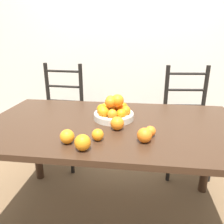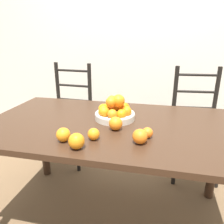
{
  "view_description": "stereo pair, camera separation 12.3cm",
  "coord_description": "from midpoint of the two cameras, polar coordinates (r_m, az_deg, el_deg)",
  "views": [
    {
      "loc": [
        0.17,
        -1.3,
        1.29
      ],
      "look_at": [
        -0.0,
        -0.01,
        0.84
      ],
      "focal_mm": 35.0,
      "sensor_mm": 36.0,
      "label": 1
    },
    {
      "loc": [
        0.29,
        -1.28,
        1.29
      ],
      "look_at": [
        -0.0,
        -0.01,
        0.84
      ],
      "focal_mm": 35.0,
      "sensor_mm": 36.0,
      "label": 2
    }
  ],
  "objects": [
    {
      "name": "orange_loose_4",
      "position": [
        1.09,
        -10.94,
        -7.9
      ],
      "size": [
        0.08,
        0.08,
        0.08
      ],
      "color": "orange",
      "rests_on": "dining_table"
    },
    {
      "name": "orange_loose_1",
      "position": [
        1.3,
        -1.32,
        -3.01
      ],
      "size": [
        0.08,
        0.08,
        0.08
      ],
      "color": "orange",
      "rests_on": "dining_table"
    },
    {
      "name": "chair_left",
      "position": [
        2.35,
        -14.68,
        -1.66
      ],
      "size": [
        0.45,
        0.43,
        1.03
      ],
      "rotation": [
        0.0,
        0.0,
        -0.07
      ],
      "color": "black",
      "rests_on": "ground_plane"
    },
    {
      "name": "orange_loose_0",
      "position": [
        1.18,
        -6.75,
        -5.98
      ],
      "size": [
        0.07,
        0.07,
        0.07
      ],
      "color": "orange",
      "rests_on": "dining_table"
    },
    {
      "name": "orange_loose_2",
      "position": [
        1.16,
        5.49,
        -6.11
      ],
      "size": [
        0.08,
        0.08,
        0.08
      ],
      "color": "orange",
      "rests_on": "dining_table"
    },
    {
      "name": "ground_plane",
      "position": [
        1.84,
        -2.02,
        -25.42
      ],
      "size": [
        12.0,
        12.0,
        0.0
      ],
      "primitive_type": "plane",
      "color": "brown"
    },
    {
      "name": "wall_back",
      "position": [
        2.78,
        2.84,
        19.27
      ],
      "size": [
        8.0,
        0.06,
        2.6
      ],
      "color": "silver",
      "rests_on": "ground_plane"
    },
    {
      "name": "fruit_bowl",
      "position": [
        1.47,
        -1.98,
        0.1
      ],
      "size": [
        0.27,
        0.27,
        0.17
      ],
      "color": "beige",
      "rests_on": "dining_table"
    },
    {
      "name": "orange_loose_3",
      "position": [
        1.23,
        7.17,
        -5.06
      ],
      "size": [
        0.06,
        0.06,
        0.06
      ],
      "color": "orange",
      "rests_on": "dining_table"
    },
    {
      "name": "dining_table",
      "position": [
        1.46,
        -2.32,
        -6.41
      ],
      "size": [
        1.67,
        0.93,
        0.76
      ],
      "color": "#382316",
      "rests_on": "ground_plane"
    },
    {
      "name": "chair_right",
      "position": [
        2.23,
        17.34,
        -3.12
      ],
      "size": [
        0.46,
        0.44,
        1.03
      ],
      "rotation": [
        0.0,
        0.0,
        0.09
      ],
      "color": "black",
      "rests_on": "ground_plane"
    },
    {
      "name": "orange_loose_5",
      "position": [
        1.18,
        -14.6,
        -6.29
      ],
      "size": [
        0.08,
        0.08,
        0.08
      ],
      "color": "orange",
      "rests_on": "dining_table"
    }
  ]
}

